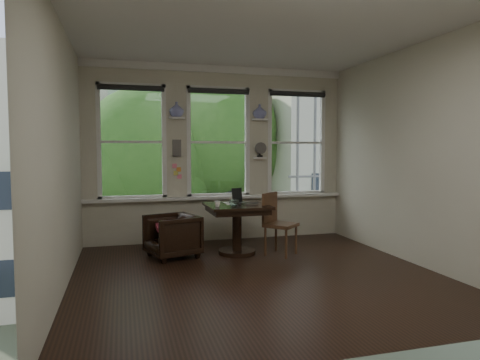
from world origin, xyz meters
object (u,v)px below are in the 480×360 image
object	(u,v)px
side_chair_right	(281,224)
mug	(217,204)
laptop	(245,204)
table	(237,229)
armchair_left	(172,236)

from	to	relation	value
side_chair_right	mug	world-z (taller)	side_chair_right
side_chair_right	laptop	distance (m)	0.61
table	mug	distance (m)	0.56
mug	table	bearing A→B (deg)	25.05
laptop	side_chair_right	bearing A→B (deg)	8.70
table	laptop	size ratio (longest dim) A/B	2.52
side_chair_right	laptop	bearing A→B (deg)	119.95
table	side_chair_right	world-z (taller)	side_chair_right
side_chair_right	mug	xyz separation A→B (m)	(-0.95, 0.08, 0.33)
laptop	mug	world-z (taller)	mug
table	armchair_left	world-z (taller)	table
table	armchair_left	bearing A→B (deg)	177.30
table	laptop	bearing A→B (deg)	-32.84
side_chair_right	laptop	size ratio (longest dim) A/B	2.58
side_chair_right	laptop	world-z (taller)	side_chair_right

